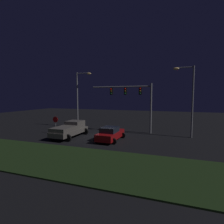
# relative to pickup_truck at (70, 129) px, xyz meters

# --- Properties ---
(ground_plane) EXTENTS (80.00, 80.00, 0.00)m
(ground_plane) POSITION_rel_pickup_truck_xyz_m (3.43, 2.07, -1.00)
(ground_plane) COLOR black
(grass_median) EXTENTS (26.91, 6.36, 0.10)m
(grass_median) POSITION_rel_pickup_truck_xyz_m (3.43, -7.03, -0.95)
(grass_median) COLOR black
(grass_median) RESTS_ON ground_plane
(pickup_truck) EXTENTS (2.89, 5.41, 1.80)m
(pickup_truck) POSITION_rel_pickup_truck_xyz_m (0.00, 0.00, 0.00)
(pickup_truck) COLOR #514C47
(pickup_truck) RESTS_ON ground_plane
(car_sedan) EXTENTS (2.56, 4.44, 1.51)m
(car_sedan) POSITION_rel_pickup_truck_xyz_m (5.08, -0.07, -0.26)
(car_sedan) COLOR maroon
(car_sedan) RESTS_ON ground_plane
(traffic_signal_gantry) EXTENTS (8.32, 0.56, 6.50)m
(traffic_signal_gantry) POSITION_rel_pickup_truck_xyz_m (6.26, 5.27, 3.90)
(traffic_signal_gantry) COLOR slate
(traffic_signal_gantry) RESTS_ON ground_plane
(street_lamp_left) EXTENTS (2.49, 0.44, 8.44)m
(street_lamp_left) POSITION_rel_pickup_truck_xyz_m (-2.19, 6.28, 4.28)
(street_lamp_left) COLOR slate
(street_lamp_left) RESTS_ON ground_plane
(street_lamp_right) EXTENTS (2.33, 0.44, 8.28)m
(street_lamp_right) POSITION_rel_pickup_truck_xyz_m (13.09, 4.34, 4.18)
(street_lamp_right) COLOR slate
(street_lamp_right) RESTS_ON ground_plane
(stop_sign) EXTENTS (0.76, 0.08, 2.23)m
(stop_sign) POSITION_rel_pickup_truck_xyz_m (-2.80, 0.94, 0.56)
(stop_sign) COLOR slate
(stop_sign) RESTS_ON ground_plane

